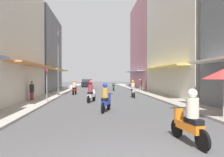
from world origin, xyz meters
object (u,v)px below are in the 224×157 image
(parked_car, at_px, (86,83))
(pedestrian_far, at_px, (140,84))
(motorbike_white, at_px, (91,93))
(street_sign_no_entry, at_px, (47,79))
(utility_pole, at_px, (58,63))
(motorbike_red, at_px, (74,88))
(motorbike_orange, at_px, (189,119))
(pedestrian_midway, at_px, (32,91))
(vendor_umbrella, at_px, (224,74))
(motorbike_blue, at_px, (106,99))
(motorbike_green, at_px, (113,87))
(motorbike_silver, at_px, (133,90))
(motorbike_maroon, at_px, (91,85))

(parked_car, height_order, pedestrian_far, pedestrian_far)
(motorbike_white, relative_size, street_sign_no_entry, 0.66)
(parked_car, bearing_deg, utility_pole, -96.00)
(motorbike_red, relative_size, motorbike_white, 1.03)
(parked_car, height_order, utility_pole, utility_pole)
(motorbike_orange, distance_m, motorbike_white, 10.07)
(pedestrian_midway, relative_size, street_sign_no_entry, 0.60)
(pedestrian_far, bearing_deg, parked_car, 122.89)
(motorbike_orange, xyz_separation_m, motorbike_white, (-2.95, 9.63, 0.00))
(vendor_umbrella, bearing_deg, motorbike_blue, 151.45)
(vendor_umbrella, bearing_deg, pedestrian_far, 88.61)
(motorbike_blue, height_order, street_sign_no_entry, street_sign_no_entry)
(motorbike_orange, distance_m, motorbike_red, 17.00)
(pedestrian_midway, bearing_deg, street_sign_no_entry, -36.22)
(motorbike_red, bearing_deg, vendor_umbrella, -59.99)
(utility_pole, bearing_deg, pedestrian_midway, -106.86)
(motorbike_white, height_order, parked_car, motorbike_white)
(motorbike_green, relative_size, motorbike_silver, 1.00)
(motorbike_silver, relative_size, utility_pole, 0.29)
(motorbike_red, xyz_separation_m, parked_car, (0.57, 16.34, 0.04))
(parked_car, xyz_separation_m, pedestrian_far, (7.66, -11.84, 0.18))
(parked_car, distance_m, pedestrian_midway, 22.58)
(motorbike_red, height_order, motorbike_maroon, same)
(motorbike_green, xyz_separation_m, vendor_umbrella, (3.03, -19.51, 1.52))
(motorbike_orange, relative_size, motorbike_red, 1.00)
(motorbike_green, xyz_separation_m, pedestrian_far, (3.47, -1.53, 0.42))
(motorbike_silver, distance_m, motorbike_maroon, 13.43)
(motorbike_maroon, xyz_separation_m, street_sign_no_entry, (-2.82, -16.30, 1.01))
(parked_car, bearing_deg, motorbike_maroon, -81.86)
(motorbike_maroon, bearing_deg, motorbike_green, -45.72)
(motorbike_silver, xyz_separation_m, motorbike_blue, (-2.90, -7.28, 0.00))
(motorbike_green, relative_size, motorbike_white, 1.03)
(pedestrian_far, bearing_deg, vendor_umbrella, -91.39)
(motorbike_red, distance_m, utility_pole, 3.44)
(motorbike_red, bearing_deg, street_sign_no_entry, -100.09)
(motorbike_blue, bearing_deg, motorbike_orange, -69.38)
(motorbike_orange, distance_m, parked_car, 32.90)
(motorbike_blue, height_order, parked_car, motorbike_blue)
(motorbike_green, distance_m, parked_car, 11.14)
(pedestrian_far, bearing_deg, pedestrian_midway, -135.84)
(motorbike_orange, bearing_deg, motorbike_white, 107.05)
(motorbike_blue, bearing_deg, motorbike_silver, 68.31)
(motorbike_red, xyz_separation_m, utility_pole, (-1.35, -1.88, 2.54))
(pedestrian_midway, bearing_deg, motorbike_silver, 16.87)
(motorbike_white, bearing_deg, pedestrian_far, 60.53)
(motorbike_red, height_order, parked_car, motorbike_red)
(motorbike_green, relative_size, utility_pole, 0.29)
(motorbike_silver, xyz_separation_m, pedestrian_midway, (-8.31, -2.52, 0.08))
(motorbike_orange, height_order, motorbike_silver, same)
(parked_car, distance_m, vendor_umbrella, 30.72)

